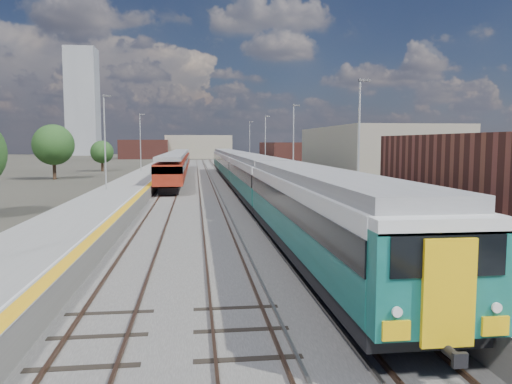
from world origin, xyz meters
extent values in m
plane|color=#47443A|center=(0.00, 50.00, 0.00)|extent=(320.00, 320.00, 0.00)
cube|color=#565451|center=(-2.25, 52.50, 0.03)|extent=(10.50, 155.00, 0.06)
cube|color=#4C3323|center=(0.78, 55.00, 0.11)|extent=(0.07, 160.00, 0.14)
cube|color=#4C3323|center=(2.22, 55.00, 0.11)|extent=(0.07, 160.00, 0.14)
cube|color=#4C3323|center=(-2.72, 55.00, 0.11)|extent=(0.07, 160.00, 0.14)
cube|color=#4C3323|center=(-1.28, 55.00, 0.11)|extent=(0.07, 160.00, 0.14)
cube|color=#4C3323|center=(-6.22, 55.00, 0.11)|extent=(0.07, 160.00, 0.14)
cube|color=#4C3323|center=(-4.78, 55.00, 0.11)|extent=(0.07, 160.00, 0.14)
cube|color=gray|center=(0.45, 55.00, 0.10)|extent=(0.08, 160.00, 0.10)
cube|color=gray|center=(-0.95, 55.00, 0.10)|extent=(0.08, 160.00, 0.10)
cube|color=slate|center=(5.25, 52.50, 0.50)|extent=(4.70, 155.00, 1.00)
cube|color=gray|center=(5.25, 52.50, 1.00)|extent=(4.70, 155.00, 0.03)
cube|color=#F7AF15|center=(3.15, 52.50, 1.02)|extent=(0.40, 155.00, 0.01)
cube|color=gray|center=(7.45, 52.50, 1.60)|extent=(0.06, 155.00, 1.20)
cylinder|color=#9EA0A3|center=(6.60, 22.00, 4.77)|extent=(0.12, 0.12, 7.50)
cube|color=#4C4C4F|center=(6.85, 22.00, 8.42)|extent=(0.70, 0.18, 0.14)
cylinder|color=#9EA0A3|center=(6.60, 42.00, 4.77)|extent=(0.12, 0.12, 7.50)
cube|color=#4C4C4F|center=(6.85, 42.00, 8.42)|extent=(0.70, 0.18, 0.14)
cylinder|color=#9EA0A3|center=(6.60, 62.00, 4.77)|extent=(0.12, 0.12, 7.50)
cube|color=#4C4C4F|center=(6.85, 62.00, 8.42)|extent=(0.70, 0.18, 0.14)
cylinder|color=#9EA0A3|center=(6.60, 82.00, 4.77)|extent=(0.12, 0.12, 7.50)
cube|color=#4C4C4F|center=(6.85, 82.00, 8.42)|extent=(0.70, 0.18, 0.14)
cube|color=slate|center=(-9.05, 52.50, 0.50)|extent=(4.30, 155.00, 1.00)
cube|color=gray|center=(-9.05, 52.50, 1.00)|extent=(4.30, 155.00, 0.03)
cube|color=#F7AF15|center=(-7.15, 52.50, 1.02)|extent=(0.45, 155.00, 0.01)
cube|color=silver|center=(-7.50, 52.50, 1.03)|extent=(0.08, 155.00, 0.01)
cylinder|color=#9EA0A3|center=(-10.20, 34.00, 4.77)|extent=(0.12, 0.12, 7.50)
cube|color=#4C4C4F|center=(-9.95, 34.00, 8.42)|extent=(0.70, 0.18, 0.14)
cylinder|color=#9EA0A3|center=(-10.20, 60.00, 4.77)|extent=(0.12, 0.12, 7.50)
cube|color=#4C4C4F|center=(-9.95, 60.00, 8.42)|extent=(0.70, 0.18, 0.14)
cube|color=gray|center=(16.00, 45.00, 3.20)|extent=(11.00, 22.00, 6.40)
cube|color=brown|center=(13.00, 78.00, 2.40)|extent=(8.00, 18.00, 4.80)
cube|color=gray|center=(-2.00, 150.00, 3.50)|extent=(20.00, 14.00, 7.00)
cube|color=brown|center=(-18.00, 145.00, 2.80)|extent=(14.00, 12.00, 5.60)
cube|color=gray|center=(-45.00, 190.00, 20.00)|extent=(11.00, 11.00, 40.00)
cube|color=black|center=(1.50, 11.67, 0.86)|extent=(2.65, 18.99, 0.45)
cube|color=#105447|center=(1.50, 11.67, 1.64)|extent=(2.75, 18.99, 1.11)
cube|color=black|center=(1.50, 11.67, 2.51)|extent=(2.80, 18.99, 0.76)
cube|color=silver|center=(1.50, 11.67, 3.12)|extent=(2.75, 18.99, 0.47)
cube|color=gray|center=(1.50, 11.67, 3.53)|extent=(2.43, 18.99, 0.39)
cube|color=black|center=(1.50, 31.16, 0.86)|extent=(2.65, 18.99, 0.45)
cube|color=#105447|center=(1.50, 31.16, 1.64)|extent=(2.75, 18.99, 1.11)
cube|color=black|center=(1.50, 31.16, 2.51)|extent=(2.80, 18.99, 0.76)
cube|color=silver|center=(1.50, 31.16, 3.12)|extent=(2.75, 18.99, 0.47)
cube|color=gray|center=(1.50, 31.16, 3.53)|extent=(2.43, 18.99, 0.39)
cube|color=black|center=(1.50, 50.65, 0.86)|extent=(2.65, 18.99, 0.45)
cube|color=#105447|center=(1.50, 50.65, 1.64)|extent=(2.75, 18.99, 1.11)
cube|color=black|center=(1.50, 50.65, 2.51)|extent=(2.80, 18.99, 0.76)
cube|color=silver|center=(1.50, 50.65, 3.12)|extent=(2.75, 18.99, 0.47)
cube|color=gray|center=(1.50, 50.65, 3.53)|extent=(2.43, 18.99, 0.39)
cube|color=black|center=(1.50, 70.14, 0.86)|extent=(2.65, 18.99, 0.45)
cube|color=#105447|center=(1.50, 70.14, 1.64)|extent=(2.75, 18.99, 1.11)
cube|color=black|center=(1.50, 70.14, 2.51)|extent=(2.80, 18.99, 0.76)
cube|color=silver|center=(1.50, 70.14, 3.12)|extent=(2.75, 18.99, 0.47)
cube|color=gray|center=(1.50, 70.14, 3.53)|extent=(2.43, 18.99, 0.39)
cube|color=#105447|center=(1.50, 1.93, 2.09)|extent=(2.73, 0.58, 2.05)
cube|color=black|center=(1.50, 1.63, 2.68)|extent=(2.24, 0.06, 0.78)
cube|color=yellow|center=(1.50, 1.57, 2.00)|extent=(1.02, 0.10, 2.05)
cube|color=black|center=(-5.50, 45.19, 0.44)|extent=(1.78, 15.16, 0.62)
cube|color=maroon|center=(-5.50, 45.19, 1.92)|extent=(2.63, 17.83, 1.88)
cube|color=black|center=(-5.50, 45.19, 2.39)|extent=(2.68, 17.83, 0.66)
cube|color=gray|center=(-5.50, 45.19, 3.33)|extent=(2.35, 17.83, 0.38)
cube|color=black|center=(-5.50, 63.52, 0.44)|extent=(1.78, 15.16, 0.62)
cube|color=maroon|center=(-5.50, 63.52, 1.92)|extent=(2.63, 17.83, 1.88)
cube|color=black|center=(-5.50, 63.52, 2.39)|extent=(2.68, 17.83, 0.66)
cube|color=gray|center=(-5.50, 63.52, 3.33)|extent=(2.35, 17.83, 0.38)
cube|color=black|center=(-5.50, 81.85, 0.44)|extent=(1.78, 15.16, 0.62)
cube|color=maroon|center=(-5.50, 81.85, 1.92)|extent=(2.63, 17.83, 1.88)
cube|color=black|center=(-5.50, 81.85, 2.39)|extent=(2.68, 17.83, 0.66)
cube|color=gray|center=(-5.50, 81.85, 3.33)|extent=(2.35, 17.83, 0.38)
cylinder|color=#382619|center=(-21.28, 60.46, 1.24)|extent=(0.44, 0.44, 2.49)
sphere|color=#214119|center=(-21.28, 60.46, 4.49)|extent=(5.25, 5.25, 5.25)
cylinder|color=#382619|center=(-18.49, 78.74, 0.89)|extent=(0.44, 0.44, 1.79)
sphere|color=#214119|center=(-18.49, 78.74, 3.22)|extent=(3.77, 3.77, 3.77)
cylinder|color=#382619|center=(21.91, 65.13, 0.97)|extent=(0.44, 0.44, 1.95)
sphere|color=#214119|center=(21.91, 65.13, 3.51)|extent=(4.11, 4.11, 4.11)
camera|label=1|loc=(-3.10, -6.87, 4.75)|focal=35.00mm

